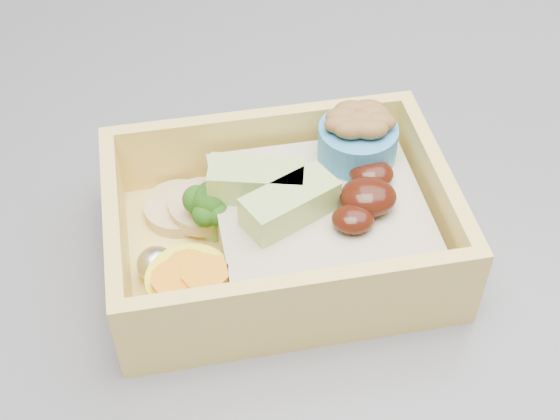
{
  "coord_description": "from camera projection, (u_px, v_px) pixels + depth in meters",
  "views": [
    {
      "loc": [
        -0.14,
        -0.27,
        1.26
      ],
      "look_at": [
        -0.14,
        0.02,
        0.96
      ],
      "focal_mm": 50.0,
      "sensor_mm": 36.0,
      "label": 1
    }
  ],
  "objects": [
    {
      "name": "bento_box",
      "position": [
        290.0,
        221.0,
        0.44
      ],
      "size": [
        0.21,
        0.16,
        0.07
      ],
      "rotation": [
        0.0,
        0.0,
        0.16
      ],
      "color": "#F1CF63",
      "rests_on": "island"
    }
  ]
}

